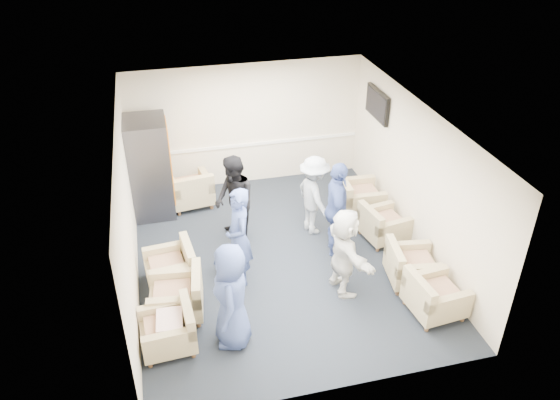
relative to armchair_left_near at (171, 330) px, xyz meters
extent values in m
plane|color=black|center=(2.03, 1.68, -0.30)|extent=(6.00, 6.00, 0.00)
plane|color=white|center=(2.03, 1.68, 2.40)|extent=(6.00, 6.00, 0.00)
cube|color=beige|center=(2.03, 4.68, 1.05)|extent=(5.00, 0.02, 2.70)
cube|color=beige|center=(2.03, -1.32, 1.05)|extent=(5.00, 0.02, 2.70)
cube|color=beige|center=(-0.47, 1.68, 1.05)|extent=(0.02, 6.00, 2.70)
cube|color=beige|center=(4.53, 1.68, 1.05)|extent=(0.02, 6.00, 2.70)
cube|color=white|center=(2.03, 4.66, 0.60)|extent=(4.98, 0.04, 0.06)
cube|color=black|center=(4.47, 3.48, 1.75)|extent=(0.07, 1.00, 0.58)
cube|color=black|center=(4.44, 3.48, 1.75)|extent=(0.01, 0.92, 0.50)
cube|color=#504F57|center=(4.51, 3.48, 1.60)|extent=(0.04, 0.10, 0.25)
cube|color=tan|center=(-0.05, 0.00, -0.07)|extent=(0.80, 0.80, 0.25)
cube|color=#A17458|center=(-0.05, 0.00, 0.10)|extent=(0.55, 0.52, 0.09)
cube|color=tan|center=(0.26, 0.02, 0.23)|extent=(0.17, 0.76, 0.36)
cube|color=tan|center=(0.13, 0.68, -0.05)|extent=(0.90, 0.90, 0.27)
cube|color=#A17458|center=(0.13, 0.68, 0.13)|extent=(0.62, 0.59, 0.10)
cube|color=tan|center=(0.46, 0.64, 0.27)|extent=(0.23, 0.82, 0.38)
cube|color=tan|center=(0.09, 1.45, -0.06)|extent=(0.86, 0.86, 0.26)
cube|color=#A17458|center=(0.09, 1.45, 0.11)|extent=(0.59, 0.56, 0.09)
cube|color=tan|center=(0.41, 1.48, 0.25)|extent=(0.21, 0.79, 0.37)
cube|color=tan|center=(4.06, -0.26, -0.06)|extent=(0.86, 0.86, 0.26)
cube|color=#A17458|center=(4.06, -0.26, 0.12)|extent=(0.60, 0.56, 0.09)
cube|color=tan|center=(3.74, -0.29, 0.26)|extent=(0.20, 0.80, 0.37)
cube|color=tan|center=(4.05, 0.53, -0.06)|extent=(0.89, 0.89, 0.26)
cube|color=#A17458|center=(4.05, 0.53, 0.11)|extent=(0.61, 0.58, 0.09)
cube|color=tan|center=(3.73, 0.58, 0.25)|extent=(0.24, 0.79, 0.37)
cube|color=tan|center=(4.09, 1.83, -0.07)|extent=(0.88, 0.88, 0.25)
cube|color=#A17458|center=(4.09, 1.83, 0.10)|extent=(0.61, 0.58, 0.09)
cube|color=tan|center=(3.78, 1.78, 0.24)|extent=(0.25, 0.77, 0.36)
cube|color=tan|center=(3.98, 2.81, -0.04)|extent=(0.89, 0.89, 0.28)
cube|color=#A17458|center=(3.98, 2.81, 0.15)|extent=(0.61, 0.58, 0.10)
cube|color=tan|center=(3.62, 2.83, 0.30)|extent=(0.18, 0.86, 0.40)
cube|color=tan|center=(0.69, 3.97, -0.04)|extent=(0.95, 0.95, 0.28)
cube|color=#A17458|center=(0.69, 3.97, 0.14)|extent=(0.62, 0.66, 0.10)
cube|color=tan|center=(0.74, 3.63, 0.29)|extent=(0.85, 0.26, 0.40)
cube|color=#504F57|center=(-0.07, 3.88, 0.70)|extent=(0.79, 0.95, 2.01)
cube|color=#FF5505|center=(0.34, 3.88, 0.80)|extent=(0.02, 0.81, 1.61)
cube|color=black|center=(0.34, 3.88, -0.04)|extent=(0.02, 0.48, 0.13)
cube|color=black|center=(1.06, 1.59, -0.11)|extent=(0.27, 0.19, 0.38)
sphere|color=black|center=(1.06, 1.59, 0.06)|extent=(0.19, 0.19, 0.19)
cube|color=white|center=(0.00, 0.00, 0.17)|extent=(0.40, 0.51, 0.14)
imported|color=#3F5397|center=(0.90, -0.09, 0.54)|extent=(0.70, 0.92, 1.69)
imported|color=#3F5397|center=(1.24, 1.25, 0.58)|extent=(0.48, 0.68, 1.77)
imported|color=black|center=(1.37, 2.44, 0.56)|extent=(0.82, 0.96, 1.73)
imported|color=silver|center=(2.88, 2.40, 0.49)|extent=(0.78, 1.12, 1.58)
imported|color=#3F5397|center=(3.06, 1.65, 0.60)|extent=(0.68, 1.13, 1.81)
imported|color=white|center=(2.84, 0.62, 0.47)|extent=(0.56, 1.46, 1.54)
camera|label=1|loc=(0.15, -6.00, 5.70)|focal=35.00mm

